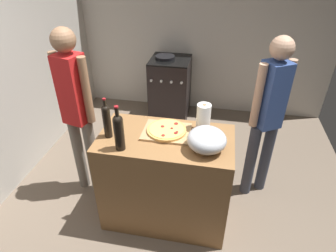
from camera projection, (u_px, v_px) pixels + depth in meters
name	position (u px, v px, depth m)	size (l,w,h in m)	color
ground_plane	(177.00, 161.00, 3.61)	(3.98, 3.48, 0.02)	#6B5B4C
kitchen_wall_rear	(196.00, 25.00, 4.14)	(3.98, 0.10, 2.60)	#BCB7AD
kitchen_wall_left	(24.00, 50.00, 3.18)	(0.10, 3.48, 2.60)	#BCB7AD
counter	(166.00, 179.00, 2.65)	(1.13, 0.62, 0.93)	olive
cutting_board	(167.00, 132.00, 2.46)	(0.40, 0.32, 0.02)	tan
pizza	(167.00, 130.00, 2.45)	(0.34, 0.34, 0.03)	tan
mixing_bowl	(207.00, 140.00, 2.21)	(0.31, 0.31, 0.19)	#B2B2B7
paper_towel_roll	(203.00, 118.00, 2.43)	(0.12, 0.12, 0.25)	white
wine_bottle_green	(119.00, 131.00, 2.18)	(0.08, 0.08, 0.38)	black
wine_bottle_clear	(107.00, 120.00, 2.33)	(0.07, 0.07, 0.36)	black
stove	(170.00, 88.00, 4.30)	(0.56, 0.59, 0.95)	black
person_in_stripes	(76.00, 107.00, 2.68)	(0.38, 0.25, 1.74)	slate
person_in_red	(268.00, 113.00, 2.68)	(0.33, 0.28, 1.68)	#383D4C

